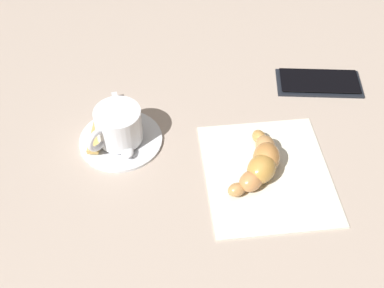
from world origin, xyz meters
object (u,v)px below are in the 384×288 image
Objects in this scene: napkin at (267,173)px; croissant at (261,163)px; saucer at (121,139)px; teaspoon at (123,134)px; espresso_cup at (118,125)px; sugar_packet at (96,137)px; cell_phone at (319,82)px.

napkin is 1.52× the size of croissant.
saucer is 0.01m from teaspoon.
croissant reaches higher than teaspoon.
napkin is (0.22, -0.03, -0.03)m from espresso_cup.
croissant is (0.24, -0.02, 0.01)m from sugar_packet.
napkin is (0.22, -0.03, -0.00)m from saucer.
espresso_cup reaches higher than sugar_packet.
espresso_cup is 0.02m from teaspoon.
saucer is 0.85× the size of cell_phone.
saucer is 2.00× the size of sugar_packet.
sugar_packet is (-0.03, -0.01, -0.02)m from espresso_cup.
napkin is (0.22, -0.03, -0.01)m from teaspoon.
sugar_packet is 0.38m from cell_phone.
cell_phone reaches higher than napkin.
teaspoon reaches higher than saucer.
teaspoon is 2.22× the size of sugar_packet.
saucer is at bearing 71.05° from espresso_cup.
espresso_cup reaches higher than napkin.
saucer is 0.04m from sugar_packet.
teaspoon reaches higher than sugar_packet.
teaspoon is at bearing -148.92° from cell_phone.
teaspoon is 0.69× the size of napkin.
sugar_packet is 0.42× the size of cell_phone.
croissant is 0.22m from cell_phone.
espresso_cup reaches higher than cell_phone.
saucer is 0.94× the size of croissant.
saucer reaches higher than cell_phone.
saucer is 0.90× the size of teaspoon.
napkin is at bearing -8.30° from teaspoon.
teaspoon is at bearing 171.70° from napkin.
saucer is 0.21m from croissant.
saucer is 0.03m from espresso_cup.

